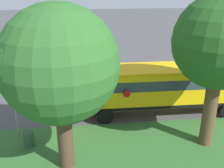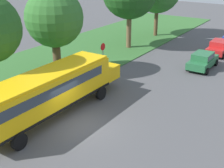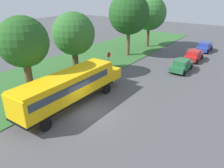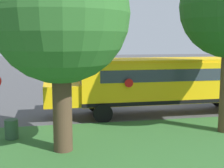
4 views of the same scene
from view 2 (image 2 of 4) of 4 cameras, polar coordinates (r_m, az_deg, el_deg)
The scene contains 7 objects.
ground_plane at distance 20.08m, azimuth -5.53°, elevation -7.64°, with size 120.00×120.00×0.00m, color #4C4C4F.
school_bus at distance 20.80m, azimuth -11.15°, elevation -0.94°, with size 2.84×12.42×3.16m.
car_green_nearest at distance 30.97m, azimuth 16.26°, elevation 4.29°, with size 2.02×4.40×1.56m.
car_red_middle at distance 36.19m, azimuth 19.03°, elevation 6.51°, with size 2.02×4.40×1.56m.
oak_tree_roadside_mid at distance 27.61m, azimuth -10.48°, elevation 11.87°, with size 5.01×5.01×7.66m.
stop_sign at distance 28.59m, azimuth -1.66°, elevation 5.53°, with size 0.08×0.68×2.74m.
trash_bin at distance 29.02m, azimuth -4.46°, elevation 3.06°, with size 0.56×0.56×0.90m, color #2D4C33.
Camera 2 is at (11.10, -13.42, 9.99)m, focal length 50.00 mm.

